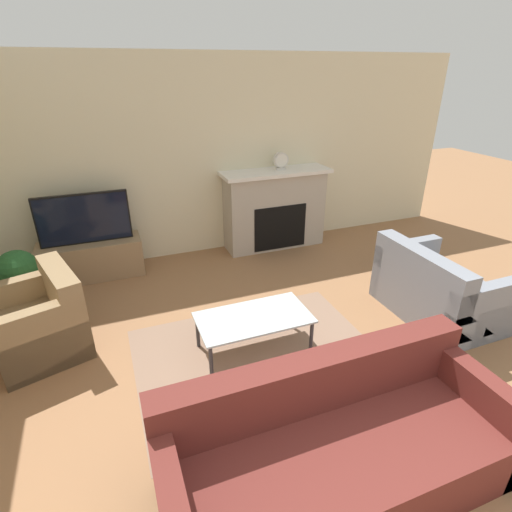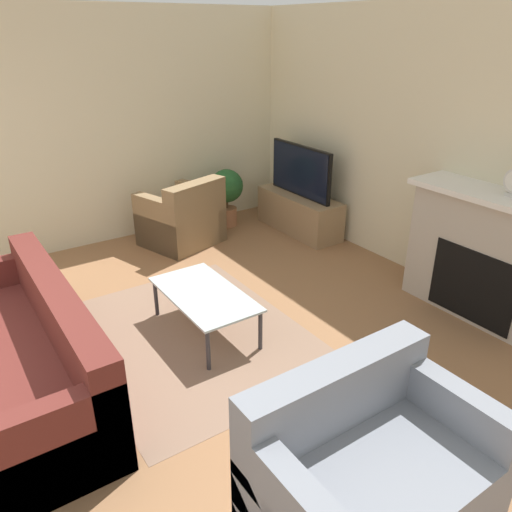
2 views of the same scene
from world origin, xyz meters
name	(u,v)px [view 2 (image 2 of 2)]	position (x,y,z in m)	size (l,w,h in m)	color
wall_back	(423,146)	(0.00, 4.94, 1.35)	(8.25, 0.06, 2.70)	beige
wall_left	(97,131)	(-2.66, 2.46, 1.35)	(0.06, 7.91, 2.70)	beige
area_rug	(192,335)	(-0.11, 2.30, 0.00)	(2.26, 1.77, 0.00)	#896B56
fireplace	(492,255)	(1.08, 4.69, 0.61)	(1.59, 0.50, 1.17)	#B2A899
tv_stand	(299,213)	(-1.54, 4.61, 0.24)	(1.26, 0.44, 0.49)	#997A56
tv	(301,171)	(-1.54, 4.61, 0.81)	(1.10, 0.06, 0.64)	black
couch_sectional	(23,360)	(-0.12, 0.97, 0.29)	(2.23, 0.88, 0.82)	#5B231E
couch_loveseat	(368,470)	(1.96, 2.29, 0.29)	(0.86, 1.25, 0.82)	gray
armchair_by_window	(183,220)	(-2.00, 3.17, 0.30)	(0.97, 1.02, 0.82)	#8C704C
coffee_table	(204,297)	(-0.11, 2.44, 0.35)	(1.06, 0.57, 0.38)	#333338
potted_plant	(227,191)	(-2.24, 3.94, 0.48)	(0.44, 0.44, 0.76)	#AD704C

